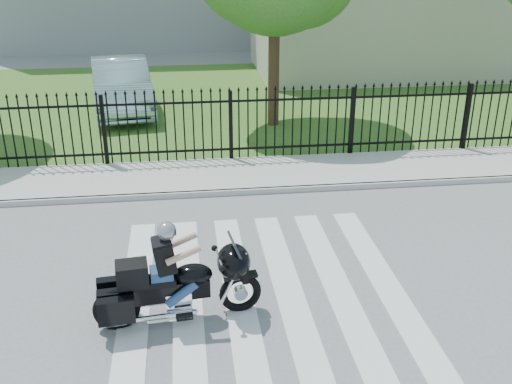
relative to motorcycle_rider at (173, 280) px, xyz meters
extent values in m
plane|color=slate|center=(1.38, 0.44, -0.67)|extent=(120.00, 120.00, 0.00)
cube|color=#ADAAA3|center=(1.38, 5.44, -0.61)|extent=(40.00, 2.00, 0.12)
cube|color=#ADAAA3|center=(1.38, 4.44, -0.61)|extent=(40.00, 0.12, 0.12)
cube|color=#366021|center=(1.38, 12.44, -0.66)|extent=(40.00, 12.00, 0.02)
cube|color=black|center=(1.38, 6.44, -0.32)|extent=(26.00, 0.04, 0.05)
cube|color=black|center=(1.38, 6.44, 0.88)|extent=(26.00, 0.04, 0.05)
cylinder|color=#382316|center=(2.88, 9.44, 1.41)|extent=(0.32, 0.32, 4.16)
cube|color=#B9B39A|center=(8.38, 16.44, 1.08)|extent=(10.00, 6.00, 3.50)
torus|color=black|center=(0.97, 0.11, -0.36)|extent=(0.65, 0.19, 0.64)
torus|color=black|center=(-0.82, -0.09, -0.36)|extent=(0.69, 0.21, 0.67)
cube|color=black|center=(-0.09, -0.01, -0.16)|extent=(1.22, 0.35, 0.28)
ellipsoid|color=black|center=(0.28, 0.03, 0.06)|extent=(0.61, 0.43, 0.31)
cube|color=black|center=(-0.27, -0.03, 0.02)|extent=(0.63, 0.36, 0.09)
cube|color=silver|center=(0.05, 0.01, -0.31)|extent=(0.40, 0.32, 0.28)
ellipsoid|color=black|center=(0.88, 0.10, 0.18)|extent=(0.57, 0.72, 0.50)
cube|color=black|center=(-0.56, -0.06, 0.18)|extent=(0.48, 0.40, 0.33)
cube|color=navy|center=(-0.16, -0.02, 0.13)|extent=(0.34, 0.31, 0.17)
sphere|color=#94969B|center=(-0.05, -0.01, 0.79)|extent=(0.27, 0.27, 0.27)
imported|color=#9DB7C5|center=(-1.64, 11.51, 0.15)|extent=(2.37, 5.05, 1.60)
camera|label=1|loc=(0.26, -7.43, 4.56)|focal=42.00mm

